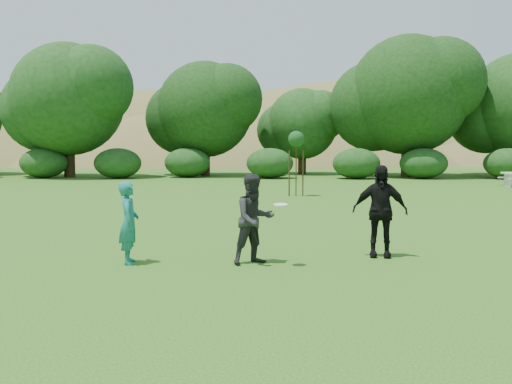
# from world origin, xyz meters

# --- Properties ---
(ground) EXTENTS (120.00, 120.00, 0.00)m
(ground) POSITION_xyz_m (0.00, 0.00, 0.00)
(ground) COLOR #19470C
(ground) RESTS_ON ground
(player_teal) EXTENTS (0.48, 0.64, 1.61)m
(player_teal) POSITION_xyz_m (-2.42, -0.46, 0.80)
(player_teal) COLOR #186F68
(player_teal) RESTS_ON ground
(player_grey) EXTENTS (1.06, 0.99, 1.75)m
(player_grey) POSITION_xyz_m (0.02, -0.44, 0.87)
(player_grey) COLOR #242426
(player_grey) RESTS_ON ground
(player_black) EXTENTS (1.17, 0.63, 1.90)m
(player_black) POSITION_xyz_m (2.58, 0.28, 0.95)
(player_black) COLOR black
(player_black) RESTS_ON ground
(frisbee) EXTENTS (0.27, 0.27, 0.05)m
(frisbee) POSITION_xyz_m (0.52, -0.69, 1.18)
(frisbee) COLOR white
(frisbee) RESTS_ON ground
(sapling) EXTENTS (0.70, 0.70, 2.85)m
(sapling) POSITION_xyz_m (1.59, 13.54, 2.42)
(sapling) COLOR #352714
(sapling) RESTS_ON ground
(hillside) EXTENTS (150.00, 72.00, 52.00)m
(hillside) POSITION_xyz_m (-0.56, 68.45, -11.97)
(hillside) COLOR olive
(hillside) RESTS_ON ground
(tree_row) EXTENTS (53.92, 10.38, 9.62)m
(tree_row) POSITION_xyz_m (3.23, 28.68, 4.87)
(tree_row) COLOR #3A2616
(tree_row) RESTS_ON ground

